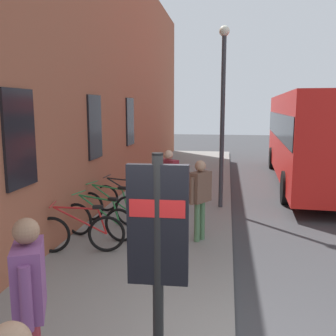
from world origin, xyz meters
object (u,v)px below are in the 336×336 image
object	(u,v)px
bicycle_mid_rack	(99,221)
city_bus	(312,133)
pedestrian_by_facade	(200,192)
pedestrian_near_bus	(30,291)
bicycle_under_window	(125,198)
bicycle_leaning_wall	(109,207)
street_lamp	(223,102)
pedestrian_crossing_street	(169,177)
transit_info_sign	(158,242)
bicycle_nearest_sign	(80,233)

from	to	relation	value
bicycle_mid_rack	city_bus	xyz separation A→B (m)	(7.40, -5.82, 1.41)
pedestrian_by_facade	pedestrian_near_bus	world-z (taller)	pedestrian_near_bus
bicycle_under_window	pedestrian_near_bus	bearing A→B (deg)	-172.15
bicycle_leaning_wall	street_lamp	world-z (taller)	street_lamp
pedestrian_crossing_street	pedestrian_near_bus	distance (m)	6.18
bicycle_leaning_wall	pedestrian_crossing_street	world-z (taller)	pedestrian_crossing_street
pedestrian_crossing_street	city_bus	bearing A→B (deg)	-39.48
transit_info_sign	bicycle_mid_rack	bearing A→B (deg)	26.17
bicycle_mid_rack	pedestrian_by_facade	bearing A→B (deg)	-83.96
bicycle_leaning_wall	pedestrian_by_facade	world-z (taller)	pedestrian_by_facade
bicycle_mid_rack	pedestrian_near_bus	size ratio (longest dim) A/B	0.96
bicycle_mid_rack	city_bus	size ratio (longest dim) A/B	0.16
city_bus	pedestrian_crossing_street	size ratio (longest dim) A/B	6.18
bicycle_nearest_sign	pedestrian_crossing_street	xyz separation A→B (m)	(2.61, -1.33, 0.66)
transit_info_sign	street_lamp	bearing A→B (deg)	-3.61
bicycle_mid_rack	transit_info_sign	distance (m)	4.84
bicycle_under_window	city_bus	bearing A→B (deg)	-47.31
bicycle_leaning_wall	pedestrian_near_bus	bearing A→B (deg)	-169.66
bicycle_mid_rack	pedestrian_crossing_street	world-z (taller)	pedestrian_crossing_street
transit_info_sign	pedestrian_near_bus	xyz separation A→B (m)	(-0.15, 1.18, -0.50)
bicycle_nearest_sign	bicycle_mid_rack	xyz separation A→B (m)	(0.80, -0.10, 0.00)
bicycle_mid_rack	bicycle_under_window	size ratio (longest dim) A/B	0.98
pedestrian_crossing_street	pedestrian_near_bus	world-z (taller)	pedestrian_near_bus
bicycle_nearest_sign	street_lamp	size ratio (longest dim) A/B	0.36
bicycle_mid_rack	pedestrian_crossing_street	distance (m)	2.29
pedestrian_crossing_street	street_lamp	bearing A→B (deg)	-48.00
pedestrian_near_bus	bicycle_mid_rack	bearing A→B (deg)	11.48
pedestrian_near_bus	street_lamp	distance (m)	7.74
bicycle_leaning_wall	street_lamp	xyz separation A→B (m)	(1.91, -2.63, 2.53)
city_bus	pedestrian_crossing_street	bearing A→B (deg)	140.52
bicycle_nearest_sign	transit_info_sign	xyz separation A→B (m)	(-3.41, -2.17, 1.21)
city_bus	pedestrian_by_facade	size ratio (longest dim) A/B	6.22
transit_info_sign	street_lamp	size ratio (longest dim) A/B	0.49
bicycle_nearest_sign	pedestrian_by_facade	xyz separation A→B (m)	(1.02, -2.24, 0.65)
street_lamp	pedestrian_near_bus	bearing A→B (deg)	167.43
bicycle_mid_rack	city_bus	bearing A→B (deg)	-38.19
bicycle_mid_rack	bicycle_under_window	xyz separation A→B (m)	(2.03, -0.00, 0.00)
city_bus	pedestrian_near_bus	bearing A→B (deg)	157.22
transit_info_sign	pedestrian_by_facade	distance (m)	4.47
transit_info_sign	pedestrian_near_bus	world-z (taller)	transit_info_sign
pedestrian_crossing_street	pedestrian_near_bus	xyz separation A→B (m)	(-6.17, 0.34, 0.05)
bicycle_mid_rack	bicycle_under_window	world-z (taller)	same
bicycle_nearest_sign	bicycle_mid_rack	distance (m)	0.80
bicycle_under_window	street_lamp	xyz separation A→B (m)	(0.95, -2.52, 2.53)
transit_info_sign	pedestrian_by_facade	bearing A→B (deg)	-0.83
bicycle_nearest_sign	pedestrian_by_facade	distance (m)	2.54
pedestrian_by_facade	street_lamp	size ratio (longest dim) A/B	0.35
bicycle_mid_rack	street_lamp	distance (m)	4.65
bicycle_leaning_wall	pedestrian_crossing_street	distance (m)	1.66
bicycle_leaning_wall	transit_info_sign	world-z (taller)	transit_info_sign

